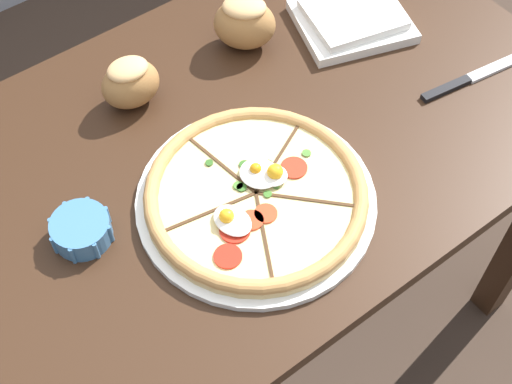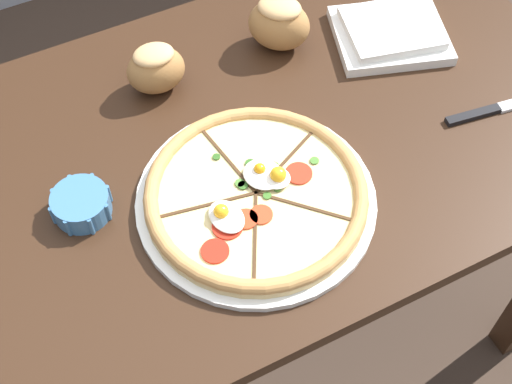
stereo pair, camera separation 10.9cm
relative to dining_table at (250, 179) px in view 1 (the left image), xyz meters
The scene contains 8 objects.
ground_plane 0.64m from the dining_table, ahead, with size 12.00×12.00×0.00m, color #3D2D23.
dining_table is the anchor object (origin of this frame).
pizza 0.20m from the dining_table, 122.60° to the right, with size 0.38×0.38×0.06m.
ramekin_bowl 0.35m from the dining_table, behind, with size 0.10×0.10×0.04m.
napkin_folded 0.36m from the dining_table, 17.26° to the left, with size 0.25×0.23×0.04m.
bread_piece_near 0.28m from the dining_table, 55.66° to the left, with size 0.14×0.14×0.10m.
bread_piece_mid 0.28m from the dining_table, 123.20° to the left, with size 0.11×0.09×0.09m.
knife_main 0.44m from the dining_table, 19.00° to the right, with size 0.24×0.05×0.01m.
Camera 1 is at (-0.45, -0.62, 1.69)m, focal length 50.00 mm.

